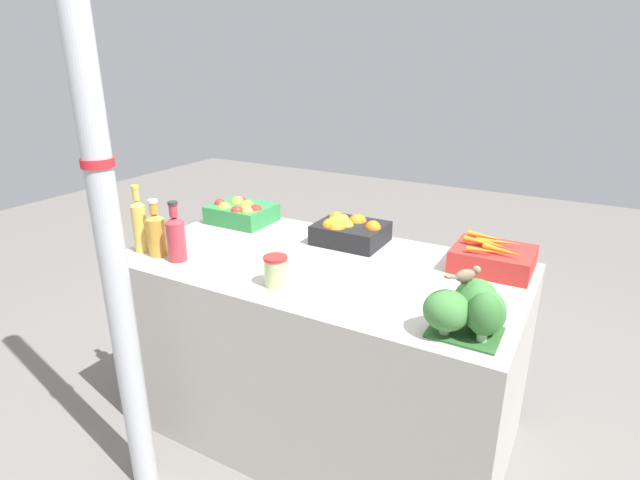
# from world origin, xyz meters

# --- Properties ---
(ground_plane) EXTENTS (10.00, 10.00, 0.00)m
(ground_plane) POSITION_xyz_m (0.00, 0.00, 0.00)
(ground_plane) COLOR slate
(market_table) EXTENTS (1.71, 0.90, 0.85)m
(market_table) POSITION_xyz_m (0.00, 0.00, 0.42)
(market_table) COLOR #B7B2A8
(market_table) RESTS_ON ground_plane
(support_pole) EXTENTS (0.11, 0.11, 2.55)m
(support_pole) POSITION_xyz_m (-0.47, -0.67, 1.28)
(support_pole) COLOR #B7BABF
(support_pole) RESTS_ON ground_plane
(apple_crate) EXTENTS (0.32, 0.26, 0.12)m
(apple_crate) POSITION_xyz_m (-0.63, 0.27, 0.91)
(apple_crate) COLOR #2D8442
(apple_crate) RESTS_ON market_table
(orange_crate) EXTENTS (0.32, 0.26, 0.13)m
(orange_crate) POSITION_xyz_m (0.00, 0.28, 0.91)
(orange_crate) COLOR black
(orange_crate) RESTS_ON market_table
(carrot_crate) EXTENTS (0.32, 0.26, 0.13)m
(carrot_crate) POSITION_xyz_m (0.66, 0.28, 0.90)
(carrot_crate) COLOR red
(carrot_crate) RESTS_ON market_table
(broccoli_pile) EXTENTS (0.24, 0.23, 0.17)m
(broccoli_pile) POSITION_xyz_m (0.71, -0.29, 0.94)
(broccoli_pile) COLOR #2D602D
(broccoli_pile) RESTS_ON market_table
(juice_bottle_golden) EXTENTS (0.06, 0.06, 0.31)m
(juice_bottle_golden) POSITION_xyz_m (-0.76, -0.28, 0.98)
(juice_bottle_golden) COLOR gold
(juice_bottle_golden) RESTS_ON market_table
(juice_bottle_amber) EXTENTS (0.08, 0.08, 0.26)m
(juice_bottle_amber) POSITION_xyz_m (-0.66, -0.28, 0.95)
(juice_bottle_amber) COLOR gold
(juice_bottle_amber) RESTS_ON market_table
(juice_bottle_ruby) EXTENTS (0.08, 0.08, 0.26)m
(juice_bottle_ruby) POSITION_xyz_m (-0.55, -0.28, 0.96)
(juice_bottle_ruby) COLOR #B2333D
(juice_bottle_ruby) RESTS_ON market_table
(pickle_jar) EXTENTS (0.09, 0.09, 0.12)m
(pickle_jar) POSITION_xyz_m (-0.03, -0.29, 0.91)
(pickle_jar) COLOR #B2C684
(pickle_jar) RESTS_ON market_table
(sparrow_bird) EXTENTS (0.09, 0.11, 0.05)m
(sparrow_bird) POSITION_xyz_m (0.68, -0.29, 1.05)
(sparrow_bird) COLOR #4C3D2D
(sparrow_bird) RESTS_ON broccoli_pile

